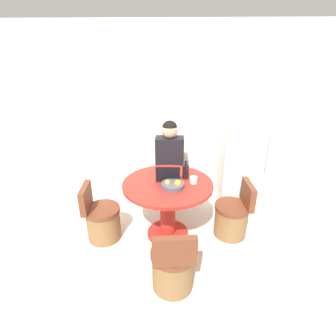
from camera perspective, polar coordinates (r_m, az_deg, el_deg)
ground_plane at (r=3.32m, az=-1.90°, el=-17.22°), size 12.00×12.00×0.00m
wall_back at (r=4.07m, az=-0.78°, el=11.42°), size 7.00×0.06×2.60m
refrigerator at (r=3.95m, az=16.40°, el=3.47°), size 0.67×0.69×1.74m
dining_table at (r=3.24m, az=-0.06°, el=-6.99°), size 1.09×1.09×0.76m
chair_right_side at (r=3.50m, az=13.85°, el=-10.34°), size 0.44×0.44×0.74m
chair_left_side at (r=3.44m, az=-14.20°, el=-10.98°), size 0.45×0.44×0.74m
chair_near_camera at (r=2.75m, az=1.09°, el=-20.71°), size 0.44×0.45×0.74m
person_seated at (r=3.82m, az=0.37°, el=1.84°), size 0.40×0.37×1.33m
laptop at (r=3.18m, az=0.00°, el=-1.92°), size 0.29×0.23×0.20m
fruit_bowl at (r=3.01m, az=1.08°, el=-3.71°), size 0.27×0.27×0.10m
coffee_cup at (r=3.12m, az=5.60°, el=-2.61°), size 0.09×0.09×0.08m
bottle at (r=3.21m, az=3.84°, el=-0.74°), size 0.08×0.08×0.23m
cat at (r=2.87m, az=12.69°, el=-24.26°), size 0.37×0.42×0.16m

